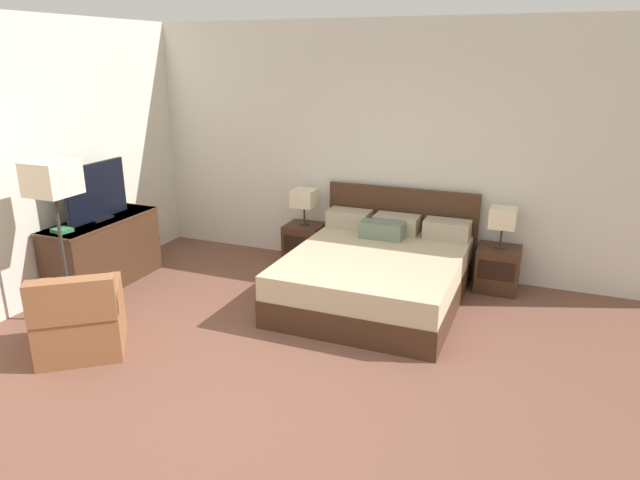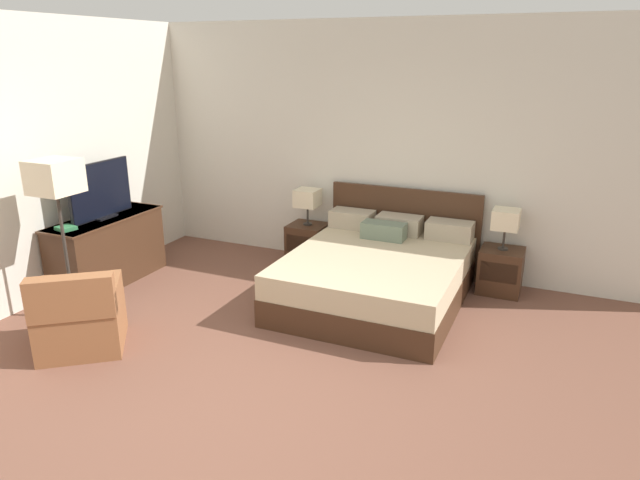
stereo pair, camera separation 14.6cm
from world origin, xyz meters
name	(u,v)px [view 1 (the left image)]	position (x,y,z in m)	size (l,w,h in m)	color
ground_plane	(240,415)	(0.00, 0.00, 0.00)	(9.98, 9.98, 0.00)	brown
wall_back	(380,148)	(0.00, 3.36, 1.42)	(6.97, 0.06, 2.85)	silver
wall_left	(54,160)	(-2.92, 1.36, 1.42)	(0.06, 5.13, 2.85)	silver
bed	(377,273)	(0.31, 2.33, 0.29)	(1.77, 2.05, 1.00)	#422819
nightstand_left	(305,244)	(-0.83, 3.06, 0.24)	(0.45, 0.41, 0.49)	#422819
nightstand_right	(498,269)	(1.46, 3.06, 0.24)	(0.45, 0.41, 0.49)	#422819
table_lamp_left	(304,198)	(-0.83, 3.06, 0.81)	(0.27, 0.27, 0.44)	#332D28
table_lamp_right	(503,218)	(1.46, 3.06, 0.81)	(0.27, 0.27, 0.44)	#332D28
dresser	(104,251)	(-2.61, 1.58, 0.39)	(0.51, 1.37, 0.76)	#422819
tv	(96,192)	(-2.61, 1.57, 1.05)	(0.18, 0.86, 0.61)	black
book_red_cover	(62,230)	(-2.62, 1.07, 0.77)	(0.18, 0.16, 0.04)	#2D7042
armchair_by_window	(80,322)	(-1.72, 0.29, 0.28)	(0.96, 0.96, 0.76)	#935B38
floor_lamp	(53,186)	(-2.28, 0.73, 1.33)	(0.38, 0.38, 1.56)	#332D28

